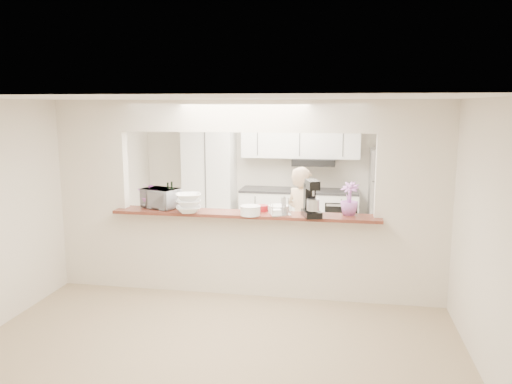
% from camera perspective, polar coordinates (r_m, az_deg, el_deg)
% --- Properties ---
extents(floor, '(6.00, 6.00, 0.00)m').
position_cam_1_polar(floor, '(6.68, -1.19, -11.44)').
color(floor, tan).
rests_on(floor, ground).
extents(tile_overlay, '(5.00, 2.90, 0.01)m').
position_cam_1_polar(tile_overlay, '(8.12, 0.94, -7.49)').
color(tile_overlay, beige).
rests_on(tile_overlay, floor).
extents(partition, '(5.00, 0.15, 2.50)m').
position_cam_1_polar(partition, '(6.29, -1.24, 1.23)').
color(partition, silver).
rests_on(partition, floor).
extents(bar_counter, '(3.40, 0.38, 1.09)m').
position_cam_1_polar(bar_counter, '(6.49, -1.22, -6.72)').
color(bar_counter, silver).
rests_on(bar_counter, floor).
extents(kitchen_cabinets, '(3.15, 0.62, 2.25)m').
position_cam_1_polar(kitchen_cabinets, '(9.05, 0.96, 0.64)').
color(kitchen_cabinets, silver).
rests_on(kitchen_cabinets, floor).
extents(refrigerator, '(0.75, 0.70, 1.70)m').
position_cam_1_polar(refrigerator, '(8.94, 15.19, -0.65)').
color(refrigerator, '#9C9CA1').
rests_on(refrigerator, floor).
extents(flower_left, '(0.35, 0.32, 0.33)m').
position_cam_1_polar(flower_left, '(6.75, -12.04, -0.36)').
color(flower_left, '#C86AB7').
rests_on(flower_left, bar_counter).
extents(wine_bottle_a, '(0.07, 0.07, 0.34)m').
position_cam_1_polar(wine_bottle_a, '(6.67, -10.01, -0.68)').
color(wine_bottle_a, black).
rests_on(wine_bottle_a, bar_counter).
extents(wine_bottle_b, '(0.07, 0.07, 0.35)m').
position_cam_1_polar(wine_bottle_b, '(6.67, -9.57, -0.64)').
color(wine_bottle_b, black).
rests_on(wine_bottle_b, bar_counter).
extents(toaster_oven, '(0.55, 0.46, 0.26)m').
position_cam_1_polar(toaster_oven, '(6.70, -10.84, -0.69)').
color(toaster_oven, '#ABABB0').
rests_on(toaster_oven, bar_counter).
extents(serving_bowls, '(0.41, 0.41, 0.24)m').
position_cam_1_polar(serving_bowls, '(6.35, -7.73, -1.29)').
color(serving_bowls, white).
rests_on(serving_bowls, bar_counter).
extents(plate_stack_a, '(0.26, 0.26, 0.12)m').
position_cam_1_polar(plate_stack_a, '(6.15, -0.65, -2.13)').
color(plate_stack_a, white).
rests_on(plate_stack_a, bar_counter).
extents(plate_stack_b, '(0.26, 0.26, 0.09)m').
position_cam_1_polar(plate_stack_b, '(6.32, 2.57, -1.94)').
color(plate_stack_b, white).
rests_on(plate_stack_b, bar_counter).
extents(red_bowl, '(0.16, 0.16, 0.08)m').
position_cam_1_polar(red_bowl, '(6.40, 0.67, -1.85)').
color(red_bowl, maroon).
rests_on(red_bowl, bar_counter).
extents(tan_bowl, '(0.15, 0.15, 0.07)m').
position_cam_1_polar(tan_bowl, '(6.43, -0.65, -1.82)').
color(tan_bowl, beige).
rests_on(tan_bowl, bar_counter).
extents(utensil_caddy, '(0.29, 0.23, 0.24)m').
position_cam_1_polar(utensil_caddy, '(6.13, 2.83, -1.80)').
color(utensil_caddy, silver).
rests_on(utensil_caddy, bar_counter).
extents(stand_mixer, '(0.28, 0.35, 0.45)m').
position_cam_1_polar(stand_mixer, '(6.09, 6.35, -0.94)').
color(stand_mixer, black).
rests_on(stand_mixer, bar_counter).
extents(flower_right, '(0.29, 0.29, 0.41)m').
position_cam_1_polar(flower_right, '(6.26, 10.62, -0.74)').
color(flower_right, '#AB69C3').
rests_on(flower_right, bar_counter).
extents(person, '(0.67, 0.66, 1.56)m').
position_cam_1_polar(person, '(7.24, 5.24, -3.33)').
color(person, '#CEAD86').
rests_on(person, floor).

